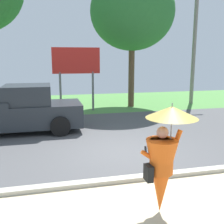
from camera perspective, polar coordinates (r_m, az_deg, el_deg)
name	(u,v)px	position (r m, az deg, el deg)	size (l,w,h in m)	color
ground_plane	(104,130)	(11.30, -1.78, -3.79)	(40.00, 22.00, 0.20)	#4C4C4F
monk_pedestrian	(163,159)	(5.12, 10.94, -9.77)	(1.05, 0.95, 2.13)	#E55B19
pickup_truck	(16,111)	(11.28, -19.85, 0.28)	(5.20, 2.28, 1.88)	#23282D
utility_pole	(195,38)	(18.21, 17.30, 14.90)	(1.80, 0.24, 8.00)	gray
roadside_billboard	(76,65)	(14.86, -7.66, 9.90)	(2.60, 0.12, 3.50)	slate
tree_left_far	(132,12)	(16.49, 4.36, 20.61)	(4.88, 4.88, 7.79)	brown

